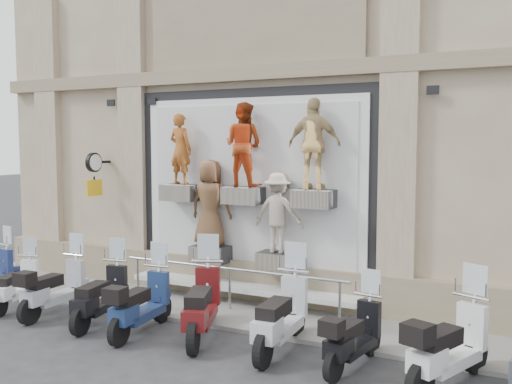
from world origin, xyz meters
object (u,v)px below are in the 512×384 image
(guard_rail, at_px, (230,290))
(clock_sign_bracket, at_px, (94,169))
(scooter_e, at_px, (141,291))
(scooter_b, at_px, (16,275))
(scooter_f, at_px, (202,290))
(scooter_i, at_px, (450,330))
(scooter_c, at_px, (55,276))
(scooter_h, at_px, (354,322))
(scooter_g, at_px, (281,301))
(scooter_d, at_px, (101,284))

(guard_rail, xyz_separation_m, clock_sign_bracket, (-3.90, 0.47, 2.34))
(guard_rail, relative_size, scooter_e, 2.64)
(clock_sign_bracket, xyz_separation_m, scooter_b, (-0.21, -2.14, -2.11))
(clock_sign_bracket, xyz_separation_m, scooter_e, (3.10, -2.25, -2.02))
(clock_sign_bracket, relative_size, scooter_f, 0.48)
(clock_sign_bracket, relative_size, scooter_i, 0.50)
(guard_rail, height_order, scooter_c, scooter_c)
(scooter_e, bearing_deg, scooter_h, -2.51)
(scooter_e, relative_size, scooter_i, 0.94)
(scooter_b, distance_m, scooter_g, 5.91)
(scooter_d, xyz_separation_m, scooter_e, (1.02, -0.09, 0.01))
(scooter_b, xyz_separation_m, scooter_g, (5.90, 0.20, 0.16))
(scooter_d, bearing_deg, scooter_i, -9.47)
(guard_rail, bearing_deg, scooter_f, -78.71)
(scooter_d, bearing_deg, scooter_h, -8.73)
(scooter_d, distance_m, scooter_h, 4.88)
(scooter_b, xyz_separation_m, scooter_e, (3.31, -0.11, 0.08))
(scooter_e, bearing_deg, scooter_i, -3.82)
(scooter_d, bearing_deg, scooter_f, -5.45)
(scooter_d, bearing_deg, scooter_g, -6.41)
(scooter_b, bearing_deg, scooter_d, -19.10)
(scooter_g, relative_size, scooter_i, 1.03)
(scooter_d, relative_size, scooter_h, 1.09)
(scooter_c, bearing_deg, guard_rail, 25.99)
(scooter_f, height_order, scooter_h, scooter_f)
(scooter_d, bearing_deg, clock_sign_bracket, 124.00)
(guard_rail, height_order, scooter_f, scooter_f)
(guard_rail, height_order, clock_sign_bracket, clock_sign_bracket)
(clock_sign_bracket, bearing_deg, scooter_i, -14.21)
(clock_sign_bracket, height_order, scooter_c, clock_sign_bracket)
(scooter_e, xyz_separation_m, scooter_g, (2.60, 0.31, 0.07))
(guard_rail, height_order, scooter_g, scooter_g)
(clock_sign_bracket, relative_size, scooter_d, 0.54)
(guard_rail, distance_m, scooter_d, 2.51)
(guard_rail, relative_size, scooter_c, 2.66)
(scooter_i, bearing_deg, scooter_d, -158.13)
(scooter_i, bearing_deg, scooter_e, -157.07)
(clock_sign_bracket, distance_m, scooter_h, 7.55)
(scooter_h, bearing_deg, clock_sign_bracket, 172.73)
(scooter_b, distance_m, scooter_d, 2.29)
(scooter_c, relative_size, scooter_h, 1.09)
(scooter_d, height_order, scooter_e, scooter_e)
(scooter_b, bearing_deg, scooter_i, -18.40)
(scooter_b, xyz_separation_m, scooter_h, (7.17, 0.08, 0.01))
(scooter_b, bearing_deg, scooter_f, -16.70)
(scooter_d, bearing_deg, scooter_e, -14.93)
(scooter_b, height_order, scooter_h, scooter_h)
(scooter_g, distance_m, scooter_h, 1.28)
(scooter_h, height_order, scooter_i, scooter_i)
(scooter_h, bearing_deg, scooter_f, -172.14)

